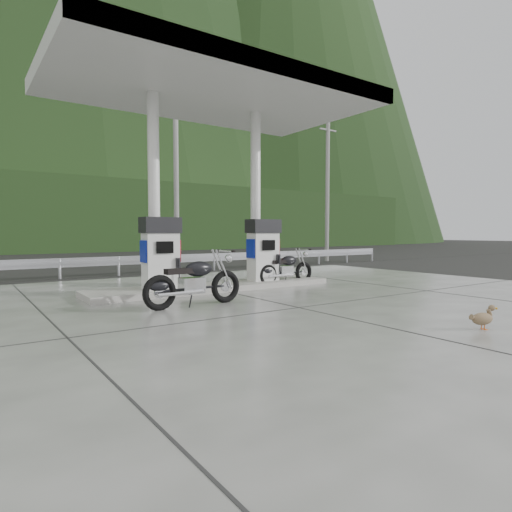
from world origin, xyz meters
TOP-DOWN VIEW (x-y plane):
  - ground at (0.00, 0.00)m, footprint 160.00×160.00m
  - forecourt_apron at (0.00, 0.00)m, footprint 18.00×14.00m
  - pump_island at (0.00, 2.50)m, footprint 7.00×1.40m
  - gas_pump_left at (-1.60, 2.50)m, footprint 0.95×0.55m
  - gas_pump_right at (1.60, 2.50)m, footprint 0.95×0.55m
  - canopy_column_left at (-1.60, 2.90)m, footprint 0.30×0.30m
  - canopy_column_right at (1.60, 2.90)m, footprint 0.30×0.30m
  - canopy_roof at (0.00, 2.50)m, footprint 8.50×5.00m
  - guardrail at (0.00, 8.00)m, footprint 26.00×0.16m
  - road at (0.00, 11.50)m, footprint 60.00×7.00m
  - utility_pole_b at (2.00, 9.50)m, footprint 0.22×0.22m
  - utility_pole_c at (11.00, 9.50)m, footprint 0.22×0.22m
  - tree_band at (0.00, 30.00)m, footprint 80.00×6.00m
  - forested_hills at (0.00, 60.00)m, footprint 100.00×40.00m
  - motorcycle_left at (-1.70, 0.42)m, footprint 2.21×0.82m
  - motorcycle_right at (2.35, 2.34)m, footprint 1.99×0.72m
  - duck at (1.12, -4.22)m, footprint 0.49×0.27m

SIDE VIEW (x-z plane):
  - ground at x=0.00m, z-range 0.00..0.00m
  - forested_hills at x=0.00m, z-range -70.00..70.00m
  - road at x=0.00m, z-range 0.00..0.01m
  - forecourt_apron at x=0.00m, z-range 0.00..0.02m
  - pump_island at x=0.00m, z-range 0.02..0.17m
  - duck at x=1.12m, z-range 0.02..0.36m
  - motorcycle_right at x=2.35m, z-range 0.02..0.95m
  - motorcycle_left at x=-1.70m, z-range 0.02..1.05m
  - guardrail at x=0.00m, z-range 0.00..1.42m
  - gas_pump_left at x=-1.60m, z-range 0.17..1.97m
  - gas_pump_right at x=1.60m, z-range 0.17..1.97m
  - canopy_column_left at x=-1.60m, z-range 0.17..5.17m
  - canopy_column_right at x=1.60m, z-range 0.17..5.17m
  - tree_band at x=0.00m, z-range 0.00..6.00m
  - utility_pole_b at x=2.00m, z-range 0.00..8.00m
  - utility_pole_c at x=11.00m, z-range 0.00..8.00m
  - canopy_roof at x=0.00m, z-range 5.17..5.57m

